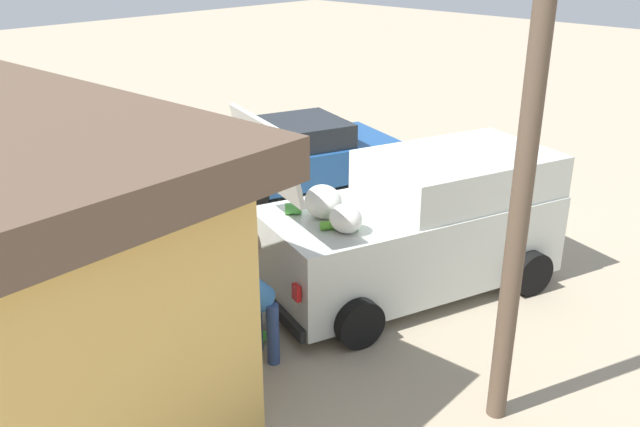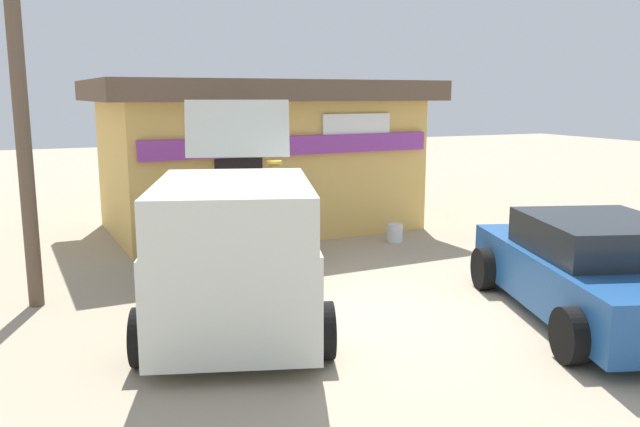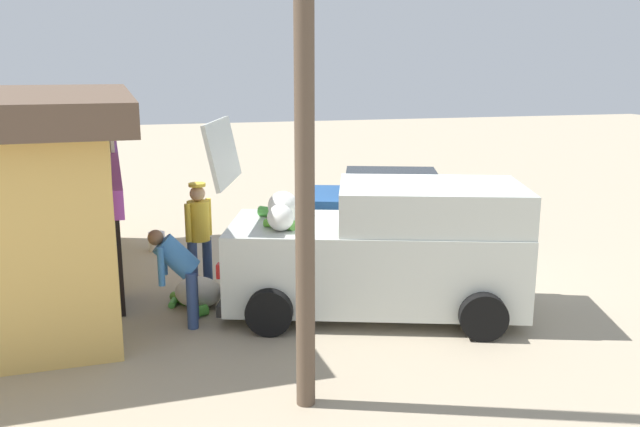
# 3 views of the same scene
# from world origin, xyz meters

# --- Properties ---
(ground_plane) EXTENTS (60.00, 60.00, 0.00)m
(ground_plane) POSITION_xyz_m (0.00, 0.00, 0.00)
(ground_plane) COLOR tan
(delivery_van) EXTENTS (3.12, 4.67, 2.78)m
(delivery_van) POSITION_xyz_m (-1.87, 0.48, 0.94)
(delivery_van) COLOR silver
(delivery_van) RESTS_ON ground_plane
(parked_sedan) EXTENTS (3.15, 4.37, 1.31)m
(parked_sedan) POSITION_xyz_m (2.42, -1.25, 0.62)
(parked_sedan) COLOR #1E4C8C
(parked_sedan) RESTS_ON ground_plane
(vendor_standing) EXTENTS (0.48, 0.48, 1.77)m
(vendor_standing) POSITION_xyz_m (-0.44, 3.01, 1.02)
(vendor_standing) COLOR navy
(vendor_standing) RESTS_ON ground_plane
(customer_bending) EXTENTS (0.57, 0.70, 1.37)m
(customer_bending) POSITION_xyz_m (-1.64, 3.38, 0.82)
(customer_bending) COLOR navy
(customer_bending) RESTS_ON ground_plane
(unloaded_banana_pile) EXTENTS (0.94, 0.88, 0.46)m
(unloaded_banana_pile) POSITION_xyz_m (-1.02, 3.11, 0.21)
(unloaded_banana_pile) COLOR silver
(unloaded_banana_pile) RESTS_ON ground_plane
(paint_bucket) EXTENTS (0.31, 0.31, 0.36)m
(paint_bucket) POSITION_xyz_m (2.28, 3.63, 0.18)
(paint_bucket) COLOR silver
(paint_bucket) RESTS_ON ground_plane
(utility_pole) EXTENTS (0.20, 0.20, 5.46)m
(utility_pole) POSITION_xyz_m (-4.22, 2.22, 2.73)
(utility_pole) COLOR brown
(utility_pole) RESTS_ON ground_plane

